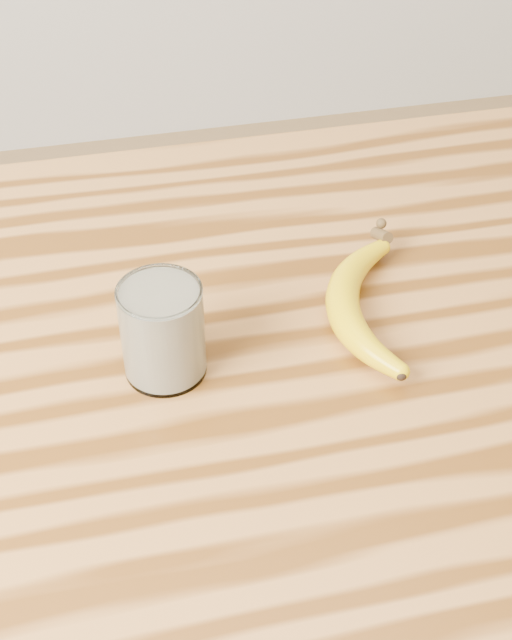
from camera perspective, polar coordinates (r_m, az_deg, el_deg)
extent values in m
cube|color=#A36831|center=(0.91, -7.69, -3.44)|extent=(1.20, 0.80, 0.04)
cylinder|color=brown|center=(1.57, 12.22, -3.32)|extent=(0.06, 0.06, 0.86)
cylinder|color=white|center=(0.85, -6.00, -0.71)|extent=(0.08, 0.08, 0.10)
torus|color=white|center=(0.82, -6.24, 1.84)|extent=(0.08, 0.08, 0.00)
cylinder|color=beige|center=(0.85, -6.00, -0.74)|extent=(0.07, 0.07, 0.09)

